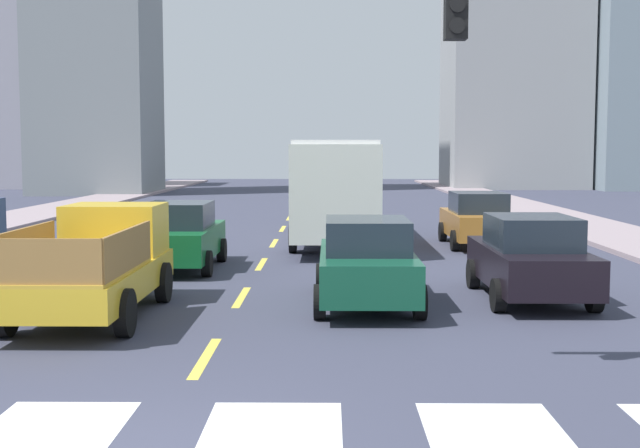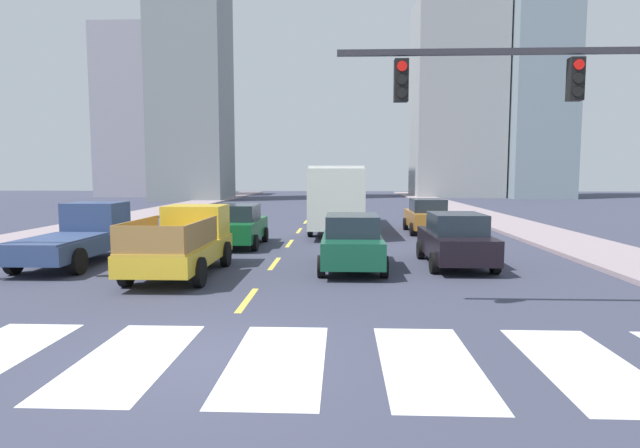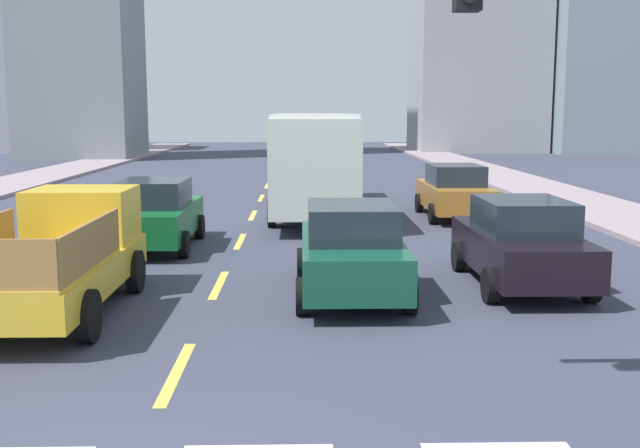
# 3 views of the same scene
# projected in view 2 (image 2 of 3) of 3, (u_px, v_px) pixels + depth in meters

# --- Properties ---
(ground_plane) EXTENTS (160.00, 160.00, 0.00)m
(ground_plane) POSITION_uv_depth(u_px,v_px,m) (203.00, 360.00, 8.39)
(ground_plane) COLOR #383B4E
(sidewalk_right) EXTENTS (3.50, 110.00, 0.15)m
(sidewalk_right) POSITION_uv_depth(u_px,v_px,m) (537.00, 232.00, 25.78)
(sidewalk_right) COLOR gray
(sidewalk_right) RESTS_ON ground
(sidewalk_left) EXTENTS (3.50, 110.00, 0.15)m
(sidewalk_left) POSITION_uv_depth(u_px,v_px,m) (67.00, 230.00, 26.78)
(sidewalk_left) COLOR gray
(sidewalk_left) RESTS_ON ground
(crosswalk_stripe_3) EXTENTS (1.51, 3.63, 0.01)m
(crosswalk_stripe_3) POSITION_uv_depth(u_px,v_px,m) (129.00, 358.00, 8.44)
(crosswalk_stripe_3) COLOR silver
(crosswalk_stripe_3) RESTS_ON ground
(crosswalk_stripe_4) EXTENTS (1.51, 3.63, 0.01)m
(crosswalk_stripe_4) POSITION_uv_depth(u_px,v_px,m) (277.00, 361.00, 8.34)
(crosswalk_stripe_4) COLOR silver
(crosswalk_stripe_4) RESTS_ON ground
(crosswalk_stripe_5) EXTENTS (1.51, 3.63, 0.01)m
(crosswalk_stripe_5) POSITION_uv_depth(u_px,v_px,m) (429.00, 363.00, 8.24)
(crosswalk_stripe_5) COLOR silver
(crosswalk_stripe_5) RESTS_ON ground
(crosswalk_stripe_6) EXTENTS (1.51, 3.63, 0.01)m
(crosswalk_stripe_6) POSITION_uv_depth(u_px,v_px,m) (584.00, 365.00, 8.14)
(crosswalk_stripe_6) COLOR silver
(crosswalk_stripe_6) RESTS_ON ground
(lane_dash_0) EXTENTS (0.16, 2.40, 0.01)m
(lane_dash_0) POSITION_uv_depth(u_px,v_px,m) (247.00, 300.00, 12.37)
(lane_dash_0) COLOR yellow
(lane_dash_0) RESTS_ON ground
(lane_dash_1) EXTENTS (0.16, 2.40, 0.01)m
(lane_dash_1) POSITION_uv_depth(u_px,v_px,m) (275.00, 263.00, 17.34)
(lane_dash_1) COLOR yellow
(lane_dash_1) RESTS_ON ground
(lane_dash_2) EXTENTS (0.16, 2.40, 0.01)m
(lane_dash_2) POSITION_uv_depth(u_px,v_px,m) (290.00, 243.00, 22.31)
(lane_dash_2) COLOR yellow
(lane_dash_2) RESTS_ON ground
(lane_dash_3) EXTENTS (0.16, 2.40, 0.01)m
(lane_dash_3) POSITION_uv_depth(u_px,v_px,m) (299.00, 231.00, 27.28)
(lane_dash_3) COLOR yellow
(lane_dash_3) RESTS_ON ground
(lane_dash_4) EXTENTS (0.16, 2.40, 0.01)m
(lane_dash_4) POSITION_uv_depth(u_px,v_px,m) (306.00, 222.00, 32.26)
(lane_dash_4) COLOR yellow
(lane_dash_4) RESTS_ON ground
(lane_dash_5) EXTENTS (0.16, 2.40, 0.01)m
(lane_dash_5) POSITION_uv_depth(u_px,v_px,m) (311.00, 215.00, 37.23)
(lane_dash_5) COLOR yellow
(lane_dash_5) RESTS_ON ground
(lane_dash_6) EXTENTS (0.16, 2.40, 0.01)m
(lane_dash_6) POSITION_uv_depth(u_px,v_px,m) (314.00, 210.00, 42.20)
(lane_dash_6) COLOR yellow
(lane_dash_6) RESTS_ON ground
(lane_dash_7) EXTENTS (0.16, 2.40, 0.01)m
(lane_dash_7) POSITION_uv_depth(u_px,v_px,m) (317.00, 206.00, 47.17)
(lane_dash_7) COLOR yellow
(lane_dash_7) RESTS_ON ground
(pickup_stakebed) EXTENTS (2.18, 5.20, 1.96)m
(pickup_stakebed) POSITION_uv_depth(u_px,v_px,m) (185.00, 242.00, 15.68)
(pickup_stakebed) COLOR gold
(pickup_stakebed) RESTS_ON ground
(pickup_dark) EXTENTS (2.18, 5.20, 1.96)m
(pickup_dark) POSITION_uv_depth(u_px,v_px,m) (80.00, 235.00, 17.41)
(pickup_dark) COLOR navy
(pickup_dark) RESTS_ON ground
(city_bus) EXTENTS (2.72, 10.80, 3.32)m
(city_bus) POSITION_uv_depth(u_px,v_px,m) (337.00, 193.00, 27.46)
(city_bus) COLOR silver
(city_bus) RESTS_ON ground
(sedan_near_left) EXTENTS (2.02, 4.40, 1.72)m
(sedan_near_left) POSITION_uv_depth(u_px,v_px,m) (238.00, 225.00, 21.40)
(sedan_near_left) COLOR #115B2C
(sedan_near_left) RESTS_ON ground
(sedan_far) EXTENTS (2.02, 4.40, 1.72)m
(sedan_far) POSITION_uv_depth(u_px,v_px,m) (455.00, 240.00, 16.81)
(sedan_far) COLOR black
(sedan_far) RESTS_ON ground
(sedan_near_right) EXTENTS (2.02, 4.40, 1.72)m
(sedan_near_right) POSITION_uv_depth(u_px,v_px,m) (352.00, 242.00, 16.25)
(sedan_near_right) COLOR #124B34
(sedan_near_right) RESTS_ON ground
(sedan_mid) EXTENTS (2.02, 4.40, 1.72)m
(sedan_mid) POSITION_uv_depth(u_px,v_px,m) (427.00, 216.00, 26.17)
(sedan_mid) COLOR #A96C27
(sedan_mid) RESTS_ON ground
(traffic_signal_gantry) EXTENTS (8.71, 0.27, 6.00)m
(traffic_signal_gantry) POSITION_uv_depth(u_px,v_px,m) (631.00, 113.00, 10.37)
(traffic_signal_gantry) COLOR #2D2D33
(traffic_signal_gantry) RESTS_ON ground
(tower_tall_centre) EXTENTS (7.90, 7.95, 41.93)m
(tower_tall_centre) POSITION_uv_depth(u_px,v_px,m) (189.00, 9.00, 57.06)
(tower_tall_centre) COLOR gray
(tower_tall_centre) RESTS_ON ground
(block_mid_left) EXTENTS (10.60, 8.95, 24.48)m
(block_mid_left) POSITION_uv_depth(u_px,v_px,m) (456.00, 100.00, 66.07)
(block_mid_left) COLOR #969899
(block_mid_left) RESTS_ON ground
(block_mid_right) EXTENTS (7.29, 9.34, 32.66)m
(block_mid_right) POSITION_uv_depth(u_px,v_px,m) (537.00, 63.00, 63.32)
(block_mid_right) COLOR gray
(block_mid_right) RESTS_ON ground
(block_low_left) EXTENTS (9.04, 7.69, 21.54)m
(block_low_left) POSITION_uv_depth(u_px,v_px,m) (138.00, 113.00, 67.93)
(block_low_left) COLOR #94929F
(block_low_left) RESTS_ON ground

